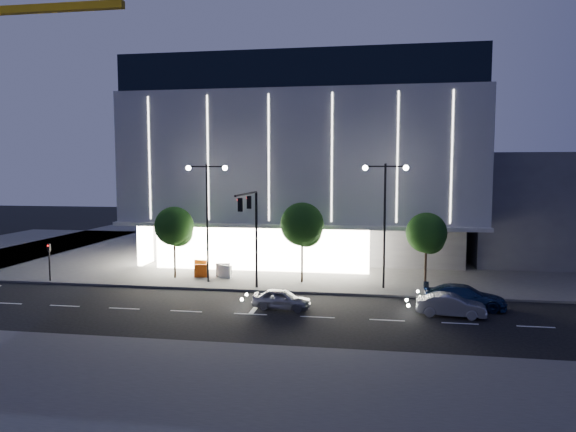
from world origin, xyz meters
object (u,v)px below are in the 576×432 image
(tree_right, at_px, (427,235))
(car_lead, at_px, (282,299))
(car_second, at_px, (451,305))
(street_lamp_west, at_px, (207,205))
(traffic_mast, at_px, (252,222))
(ped_signal_far, at_px, (49,258))
(tree_left, at_px, (175,228))
(car_third, at_px, (464,297))
(barrier_b, at_px, (223,270))
(tree_mid, at_px, (302,227))
(street_lamp_east, at_px, (385,207))
(barrier_c, at_px, (201,271))
(barrier_a, at_px, (201,266))
(barrier_d, at_px, (225,272))

(tree_right, distance_m, car_lead, 12.21)
(car_lead, relative_size, car_second, 0.92)
(street_lamp_west, height_order, car_second, street_lamp_west)
(car_second, bearing_deg, tree_right, 12.40)
(street_lamp_west, xyz_separation_m, car_second, (16.71, -6.08, -5.31))
(traffic_mast, distance_m, street_lamp_west, 4.89)
(ped_signal_far, bearing_deg, street_lamp_west, 7.13)
(tree_left, distance_m, car_third, 21.68)
(street_lamp_west, xyz_separation_m, barrier_b, (0.50, 2.27, -5.31))
(ped_signal_far, distance_m, tree_mid, 19.35)
(tree_left, distance_m, barrier_b, 5.01)
(street_lamp_west, xyz_separation_m, ped_signal_far, (-12.00, -1.50, -4.07))
(ped_signal_far, distance_m, barrier_b, 13.11)
(car_lead, bearing_deg, car_second, -84.35)
(ped_signal_far, relative_size, car_lead, 0.83)
(tree_mid, distance_m, car_lead, 8.03)
(street_lamp_east, height_order, car_lead, street_lamp_east)
(barrier_b, bearing_deg, barrier_c, -167.34)
(street_lamp_east, relative_size, car_second, 2.29)
(ped_signal_far, height_order, barrier_a, ped_signal_far)
(traffic_mast, xyz_separation_m, car_lead, (2.65, -3.42, -4.41))
(street_lamp_west, distance_m, car_third, 19.03)
(tree_left, relative_size, tree_mid, 0.93)
(tree_right, distance_m, barrier_c, 17.37)
(tree_right, relative_size, car_third, 1.11)
(barrier_c, bearing_deg, tree_mid, -11.73)
(ped_signal_far, distance_m, tree_right, 28.21)
(barrier_d, bearing_deg, tree_right, 20.61)
(ped_signal_far, relative_size, barrier_b, 2.73)
(tree_mid, bearing_deg, car_second, -36.28)
(ped_signal_far, relative_size, tree_mid, 0.49)
(car_third, distance_m, barrier_d, 17.84)
(traffic_mast, height_order, barrier_a, traffic_mast)
(barrier_b, height_order, barrier_d, same)
(car_second, bearing_deg, street_lamp_west, 76.93)
(car_second, bearing_deg, ped_signal_far, 87.87)
(tree_left, relative_size, car_lead, 1.58)
(barrier_b, xyz_separation_m, barrier_d, (0.40, -0.74, 0.00))
(tree_right, relative_size, car_lead, 1.52)
(street_lamp_west, distance_m, street_lamp_east, 13.00)
(ped_signal_far, xyz_separation_m, tree_left, (9.03, 2.52, 2.15))
(ped_signal_far, distance_m, barrier_c, 11.44)
(traffic_mast, relative_size, tree_mid, 1.15)
(street_lamp_east, bearing_deg, traffic_mast, -163.52)
(tree_left, height_order, car_third, tree_left)
(tree_left, xyz_separation_m, car_lead, (9.62, -7.11, -3.42))
(barrier_a, bearing_deg, car_third, -13.64)
(tree_right, relative_size, car_second, 1.40)
(car_third, distance_m, barrier_b, 18.47)
(street_lamp_west, relative_size, tree_mid, 1.46)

